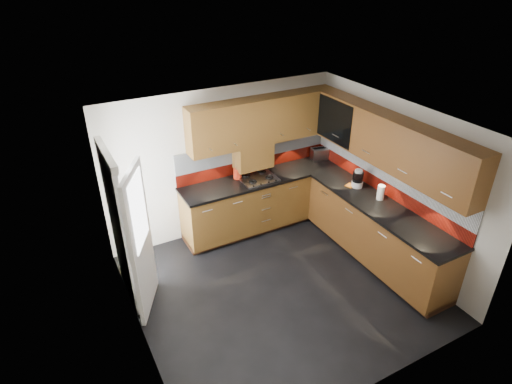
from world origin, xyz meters
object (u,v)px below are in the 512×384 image
gas_hob (258,178)px  utensil_pot (237,172)px  toaster (319,154)px  food_processor (358,179)px

gas_hob → utensil_pot: 0.34m
gas_hob → toaster: 1.31m
toaster → food_processor: size_ratio=1.10×
utensil_pot → toaster: (1.58, -0.02, -0.00)m
gas_hob → food_processor: size_ratio=2.02×
toaster → food_processor: 1.11m
utensil_pot → toaster: bearing=-0.8°
utensil_pot → food_processor: utensil_pot is taller
toaster → utensil_pot: bearing=179.2°
toaster → food_processor: bearing=-94.2°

